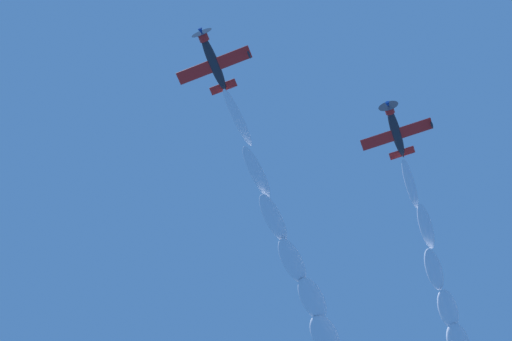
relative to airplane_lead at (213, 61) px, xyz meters
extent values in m
ellipsoid|color=#232328|center=(0.10, -0.20, -0.04)|extent=(3.63, 6.04, 1.99)
cylinder|color=red|center=(-1.12, 2.31, 0.41)|extent=(1.38, 1.26, 1.20)
cone|color=#194CB2|center=(-1.38, 2.84, 0.50)|extent=(0.76, 0.83, 0.61)
cylinder|color=#3F3F47|center=(-1.32, 2.72, 0.48)|extent=(2.29, 1.16, 2.35)
cube|color=red|center=(0.19, -0.34, -0.22)|extent=(7.55, 4.58, 1.23)
ellipsoid|color=#232328|center=(-3.27, -1.94, -0.66)|extent=(0.59, 0.87, 0.38)
ellipsoid|color=#232328|center=(3.64, 1.26, 0.21)|extent=(0.59, 0.87, 0.38)
cube|color=red|center=(1.27, -2.61, -0.43)|extent=(2.86, 1.97, 0.55)
cube|color=#232328|center=(1.28, -2.76, 0.02)|extent=(0.70, 1.06, 1.18)
ellipsoid|color=#1E232D|center=(-0.03, -0.03, 0.38)|extent=(1.27, 1.59, 0.88)
ellipsoid|color=#232328|center=(-7.41, -19.99, 0.11)|extent=(3.65, 6.03, 1.65)
cylinder|color=red|center=(-8.64, -17.46, 0.43)|extent=(1.33, 1.25, 1.11)
cone|color=#194CB2|center=(-8.90, -16.92, 0.49)|extent=(0.74, 0.82, 0.55)
cylinder|color=#3F3F47|center=(-8.84, -17.04, 0.48)|extent=(2.14, 1.13, 2.24)
cube|color=red|center=(-7.33, -20.13, -0.06)|extent=(7.60, 4.60, 0.67)
ellipsoid|color=#232328|center=(-10.78, -21.79, -0.25)|extent=(0.58, 0.87, 0.33)
ellipsoid|color=#232328|center=(-3.88, -18.48, 0.13)|extent=(0.58, 0.87, 0.33)
cube|color=red|center=(-6.23, -22.41, -0.14)|extent=(2.88, 1.98, 0.33)
cube|color=#232328|center=(-6.21, -22.52, 0.32)|extent=(0.64, 1.05, 1.14)
ellipsoid|color=#1E232D|center=(-7.53, -19.78, 0.53)|extent=(1.24, 1.58, 0.78)
ellipsoid|color=white|center=(2.78, -6.09, -0.85)|extent=(4.55, 7.84, 2.14)
ellipsoid|color=white|center=(6.00, -11.97, -1.72)|extent=(4.96, 8.08, 2.56)
ellipsoid|color=white|center=(8.74, -17.27, -2.71)|extent=(5.37, 8.32, 2.99)
ellipsoid|color=white|center=(11.31, -22.93, -3.57)|extent=(5.78, 8.55, 3.41)
ellipsoid|color=white|center=(13.52, -28.64, -4.26)|extent=(6.18, 8.79, 3.83)
ellipsoid|color=white|center=(16.20, -33.69, -5.22)|extent=(6.59, 9.03, 4.25)
ellipsoid|color=white|center=(-4.43, -25.91, -0.93)|extent=(4.55, 7.84, 2.14)
ellipsoid|color=white|center=(-2.02, -31.73, -1.47)|extent=(4.96, 8.08, 2.56)
ellipsoid|color=white|center=(1.07, -36.92, -2.56)|extent=(5.37, 8.32, 2.99)
ellipsoid|color=white|center=(3.70, -43.01, -3.21)|extent=(5.78, 8.55, 3.41)
camera|label=1|loc=(-24.84, 17.95, -61.86)|focal=47.38mm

